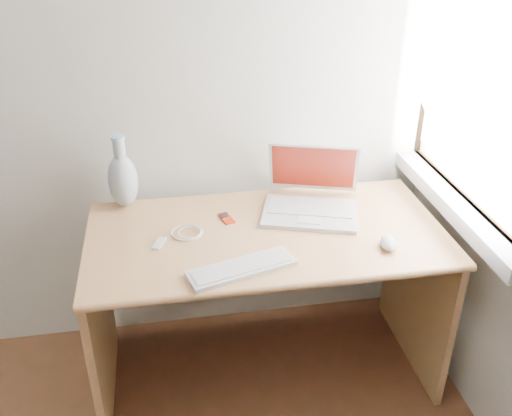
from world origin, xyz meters
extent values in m
cube|color=silver|center=(1.75, 1.30, 1.32)|extent=(0.01, 0.90, 1.00)
cube|color=#969699|center=(1.69, 1.30, 0.79)|extent=(0.10, 0.96, 0.06)
cube|color=white|center=(1.67, 1.30, 1.35)|extent=(0.02, 0.84, 0.92)
cube|color=tan|center=(0.97, 1.35, 0.70)|extent=(1.35, 0.68, 0.03)
cube|color=tan|center=(0.30, 1.35, 0.34)|extent=(0.03, 0.64, 0.69)
cube|color=tan|center=(1.63, 1.35, 0.34)|extent=(0.03, 0.64, 0.69)
cube|color=tan|center=(0.97, 1.67, 0.46)|extent=(1.29, 0.03, 0.45)
cube|color=silver|center=(1.16, 1.44, 0.72)|extent=(0.43, 0.36, 0.02)
cube|color=white|center=(1.16, 1.44, 0.73)|extent=(0.36, 0.24, 0.00)
cube|color=silver|center=(1.16, 1.56, 0.85)|extent=(0.38, 0.20, 0.23)
cube|color=maroon|center=(1.16, 1.56, 0.85)|extent=(0.35, 0.18, 0.20)
cube|color=white|center=(0.84, 1.11, 0.72)|extent=(0.39, 0.21, 0.02)
cube|color=white|center=(0.84, 1.11, 0.73)|extent=(0.36, 0.18, 0.00)
ellipsoid|color=silver|center=(1.38, 1.16, 0.73)|extent=(0.09, 0.12, 0.04)
cube|color=#A5200B|center=(0.83, 1.46, 0.72)|extent=(0.06, 0.10, 0.01)
cube|color=black|center=(0.83, 1.46, 0.72)|extent=(0.04, 0.04, 0.00)
torus|color=white|center=(0.67, 1.38, 0.72)|extent=(0.15, 0.15, 0.01)
cube|color=white|center=(0.56, 1.32, 0.72)|extent=(0.06, 0.09, 0.01)
ellipsoid|color=silver|center=(0.44, 1.64, 0.83)|extent=(0.12, 0.12, 0.23)
cylinder|color=silver|center=(0.44, 1.64, 0.97)|extent=(0.05, 0.05, 0.09)
cylinder|color=#99DEF5|center=(0.44, 1.64, 1.01)|extent=(0.05, 0.05, 0.01)
camera|label=1|loc=(0.61, -0.47, 1.84)|focal=40.00mm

